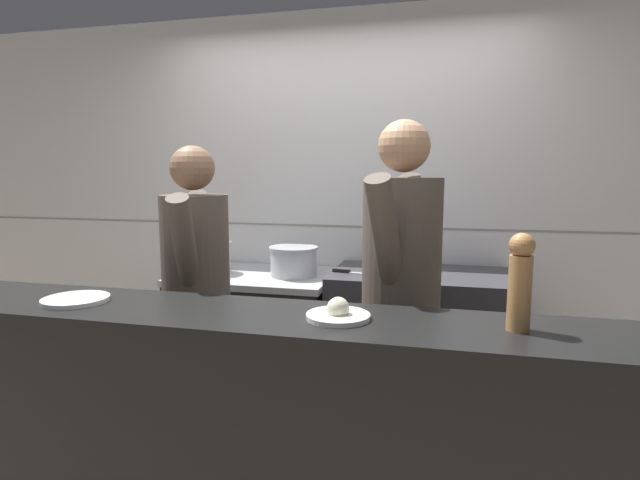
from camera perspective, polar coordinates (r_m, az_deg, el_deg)
name	(u,v)px	position (r m, az deg, el deg)	size (l,w,h in m)	color
wall_back_tiled	(345,204)	(3.49, 2.85, 4.11)	(8.00, 0.06, 2.60)	white
oven_range	(257,337)	(3.41, -7.17, -10.91)	(1.01, 0.71, 0.86)	#232326
prep_counter	(419,346)	(3.20, 11.25, -11.84)	(1.07, 0.65, 0.92)	#38383D
pass_counter	(264,446)	(2.03, -6.47, -22.34)	(2.83, 0.45, 1.01)	black
stock_pot	(211,256)	(3.35, -12.37, -1.85)	(0.27, 0.27, 0.21)	beige
sauce_pot	(294,260)	(3.18, -3.03, -2.35)	(0.31, 0.31, 0.19)	#B7BABF
mixing_bowl_steel	(387,267)	(3.05, 7.64, -3.03)	(0.24, 0.24, 0.07)	#B7BABF
chefs_knife	(355,272)	(3.00, 4.05, -3.72)	(0.35, 0.08, 0.02)	#B7BABF
plated_dish_main	(76,300)	(2.19, -26.13, -6.14)	(0.25, 0.25, 0.02)	white
plated_dish_appetiser	(338,313)	(1.75, 2.08, -8.39)	(0.22, 0.22, 0.08)	white
pepper_mill	(520,280)	(1.71, 21.91, -4.24)	(0.08, 0.08, 0.32)	#AD7A47
chef_head_cook	(197,293)	(2.61, -13.92, -5.85)	(0.41, 0.72, 1.65)	black
chef_sous	(401,292)	(2.33, 9.22, -5.93)	(0.43, 0.76, 1.75)	black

